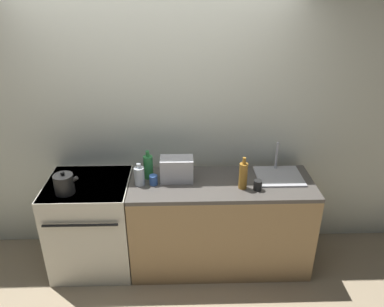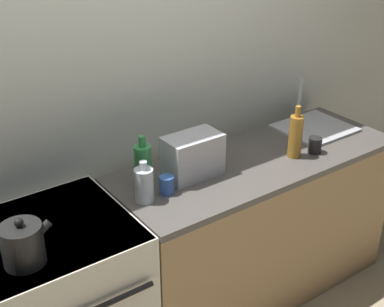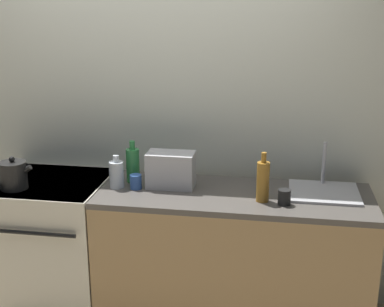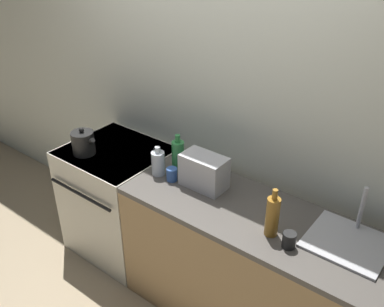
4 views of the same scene
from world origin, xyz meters
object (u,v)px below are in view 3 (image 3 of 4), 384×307
(kettle, at_px, (14,175))
(bottle_amber, at_px, (263,181))
(toaster, at_px, (171,170))
(bottle_green, at_px, (133,165))
(cup_black, at_px, (284,197))
(cup_blue, at_px, (136,182))
(bottle_clear, at_px, (117,174))
(stove, at_px, (53,243))

(kettle, bearing_deg, bottle_amber, 1.39)
(toaster, height_order, bottle_amber, bottle_amber)
(bottle_green, xyz_separation_m, cup_black, (0.95, -0.24, -0.07))
(toaster, distance_m, bottle_green, 0.26)
(cup_blue, bearing_deg, bottle_clear, 178.42)
(bottle_amber, height_order, bottle_clear, bottle_amber)
(stove, bearing_deg, bottle_green, 8.59)
(bottle_green, distance_m, bottle_clear, 0.14)
(stove, bearing_deg, cup_black, -6.03)
(toaster, bearing_deg, stove, -177.93)
(cup_blue, bearing_deg, stove, 175.72)
(toaster, relative_size, bottle_amber, 0.99)
(toaster, distance_m, bottle_clear, 0.34)
(stove, distance_m, kettle, 0.57)
(kettle, relative_size, bottle_clear, 1.00)
(kettle, relative_size, bottle_green, 0.78)
(bottle_amber, bearing_deg, stove, 174.81)
(bottle_amber, height_order, cup_black, bottle_amber)
(toaster, height_order, bottle_green, bottle_green)
(kettle, xyz_separation_m, bottle_amber, (1.51, 0.04, 0.04))
(kettle, relative_size, cup_blue, 2.31)
(bottle_amber, bearing_deg, cup_blue, 174.11)
(stove, relative_size, toaster, 3.09)
(bottle_green, bearing_deg, toaster, -11.73)
(bottle_green, bearing_deg, bottle_amber, -14.05)
(bottle_clear, bearing_deg, cup_black, -6.53)
(bottle_green, xyz_separation_m, cup_blue, (0.05, -0.13, -0.07))
(bottle_green, bearing_deg, stove, -171.41)
(stove, height_order, bottle_green, bottle_green)
(cup_black, bearing_deg, stove, 173.97)
(cup_blue, bearing_deg, toaster, 19.70)
(toaster, relative_size, cup_blue, 3.24)
(bottle_amber, bearing_deg, cup_black, -15.08)
(bottle_green, xyz_separation_m, bottle_amber, (0.83, -0.21, 0.01))
(stove, distance_m, cup_black, 1.58)
(bottle_amber, relative_size, cup_blue, 3.26)
(bottle_clear, xyz_separation_m, cup_blue, (0.12, -0.00, -0.04))
(kettle, height_order, toaster, toaster)
(toaster, bearing_deg, cup_blue, -160.30)
(bottle_green, height_order, bottle_amber, bottle_amber)
(kettle, relative_size, toaster, 0.71)
(stove, height_order, cup_blue, cup_blue)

